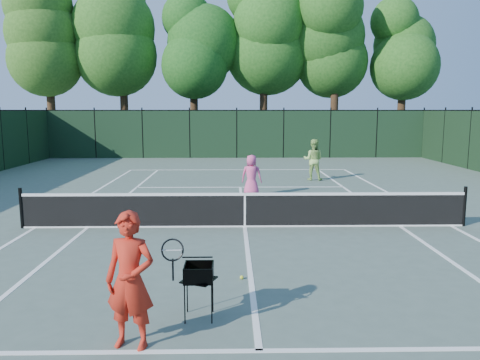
{
  "coord_description": "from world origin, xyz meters",
  "views": [
    {
      "loc": [
        -0.35,
        -11.97,
        3.05
      ],
      "look_at": [
        -0.11,
        1.0,
        1.1
      ],
      "focal_mm": 35.0,
      "sensor_mm": 36.0,
      "label": 1
    }
  ],
  "objects_px": {
    "player_pink": "(252,176)",
    "ball_hopper": "(199,273)",
    "loose_ball_midcourt": "(242,277)",
    "player_green": "(313,160)",
    "coach": "(130,280)"
  },
  "relations": [
    {
      "from": "player_pink",
      "to": "ball_hopper",
      "type": "bearing_deg",
      "value": 93.95
    },
    {
      "from": "loose_ball_midcourt",
      "to": "player_green",
      "type": "bearing_deg",
      "value": 74.33
    },
    {
      "from": "coach",
      "to": "ball_hopper",
      "type": "relative_size",
      "value": 2.19
    },
    {
      "from": "player_green",
      "to": "coach",
      "type": "bearing_deg",
      "value": 86.62
    },
    {
      "from": "player_pink",
      "to": "player_green",
      "type": "xyz_separation_m",
      "value": [
        2.87,
        3.86,
        0.15
      ]
    },
    {
      "from": "coach",
      "to": "player_pink",
      "type": "bearing_deg",
      "value": 91.99
    },
    {
      "from": "coach",
      "to": "player_green",
      "type": "height_order",
      "value": "player_green"
    },
    {
      "from": "coach",
      "to": "player_green",
      "type": "bearing_deg",
      "value": 84.1
    },
    {
      "from": "ball_hopper",
      "to": "coach",
      "type": "bearing_deg",
      "value": -111.74
    },
    {
      "from": "player_green",
      "to": "player_pink",
      "type": "bearing_deg",
      "value": 68.56
    },
    {
      "from": "coach",
      "to": "loose_ball_midcourt",
      "type": "distance_m",
      "value": 2.95
    },
    {
      "from": "ball_hopper",
      "to": "player_pink",
      "type": "bearing_deg",
      "value": 105.7
    },
    {
      "from": "player_pink",
      "to": "player_green",
      "type": "height_order",
      "value": "player_green"
    },
    {
      "from": "player_pink",
      "to": "loose_ball_midcourt",
      "type": "bearing_deg",
      "value": 97.19
    },
    {
      "from": "player_pink",
      "to": "player_green",
      "type": "relative_size",
      "value": 0.83
    }
  ]
}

